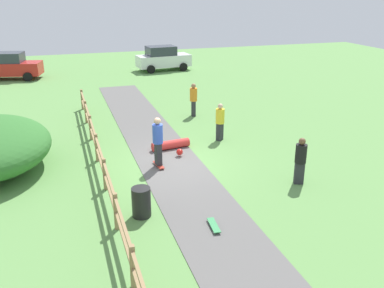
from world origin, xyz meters
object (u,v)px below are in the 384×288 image
(bystander_black, at_px, (300,159))
(parked_car_white, at_px, (163,58))
(trash_bin, at_px, (141,202))
(parked_car_red, at_px, (10,66))
(skater_fallen, at_px, (171,145))
(bystander_orange, at_px, (193,98))
(skateboard_loose, at_px, (214,225))
(bystander_yellow, at_px, (220,120))
(skater_riding, at_px, (158,140))

(bystander_black, relative_size, parked_car_white, 0.38)
(trash_bin, relative_size, parked_car_red, 0.20)
(skater_fallen, distance_m, bystander_black, 5.56)
(bystander_black, xyz_separation_m, bystander_orange, (-0.95, 8.77, 0.04))
(skateboard_loose, distance_m, bystander_yellow, 7.31)
(bystander_orange, xyz_separation_m, parked_car_white, (1.60, 12.88, 0.02))
(trash_bin, distance_m, parked_car_white, 23.03)
(parked_car_white, xyz_separation_m, parked_car_red, (-11.35, 0.02, 0.00))
(skater_riding, relative_size, bystander_orange, 1.11)
(skateboard_loose, distance_m, parked_car_red, 24.48)
(bystander_orange, bearing_deg, skater_riding, -119.02)
(skateboard_loose, bearing_deg, skater_fallen, 85.83)
(trash_bin, xyz_separation_m, skateboard_loose, (1.78, -1.28, -0.36))
(trash_bin, bearing_deg, skater_fallen, 65.59)
(skateboard_loose, relative_size, bystander_yellow, 0.49)
(skateboard_loose, bearing_deg, parked_car_red, 106.42)
(trash_bin, bearing_deg, parked_car_red, 103.03)
(skater_fallen, distance_m, parked_car_white, 17.72)
(skater_riding, height_order, skateboard_loose, skater_riding)
(parked_car_red, bearing_deg, skater_riding, -71.11)
(trash_bin, xyz_separation_m, bystander_orange, (4.61, 9.29, 0.49))
(trash_bin, bearing_deg, skateboard_loose, -35.65)
(skater_fallen, distance_m, bystander_orange, 5.02)
(skateboard_loose, height_order, parked_car_white, parked_car_white)
(skater_riding, bearing_deg, skateboard_loose, -84.19)
(skater_fallen, xyz_separation_m, bystander_yellow, (2.33, 0.50, 0.70))
(bystander_yellow, distance_m, bystander_black, 5.00)
(skater_fallen, relative_size, bystander_yellow, 0.99)
(bystander_yellow, relative_size, bystander_orange, 0.96)
(bystander_black, height_order, parked_car_white, parked_car_white)
(skater_fallen, bearing_deg, bystander_black, -52.97)
(skater_fallen, relative_size, parked_car_white, 0.38)
(skater_riding, relative_size, parked_car_white, 0.44)
(skater_riding, height_order, bystander_black, skater_riding)
(trash_bin, height_order, skater_riding, skater_riding)
(trash_bin, height_order, bystander_yellow, bystander_yellow)
(bystander_yellow, relative_size, parked_car_white, 0.38)
(parked_car_white, bearing_deg, bystander_orange, -97.09)
(skateboard_loose, xyz_separation_m, parked_car_white, (4.43, 23.45, 0.87))
(bystander_black, bearing_deg, skateboard_loose, -154.44)
(skateboard_loose, bearing_deg, skater_riding, 95.81)
(skateboard_loose, height_order, bystander_yellow, bystander_yellow)
(bystander_orange, relative_size, parked_car_white, 0.39)
(skateboard_loose, relative_size, bystander_black, 0.49)
(bystander_yellow, relative_size, parked_car_red, 0.37)
(skater_fallen, bearing_deg, parked_car_white, 77.02)
(skater_riding, relative_size, skateboard_loose, 2.34)
(skater_fallen, bearing_deg, parked_car_red, 113.12)
(bystander_black, bearing_deg, bystander_orange, 96.17)
(bystander_yellow, bearing_deg, skateboard_loose, -112.54)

